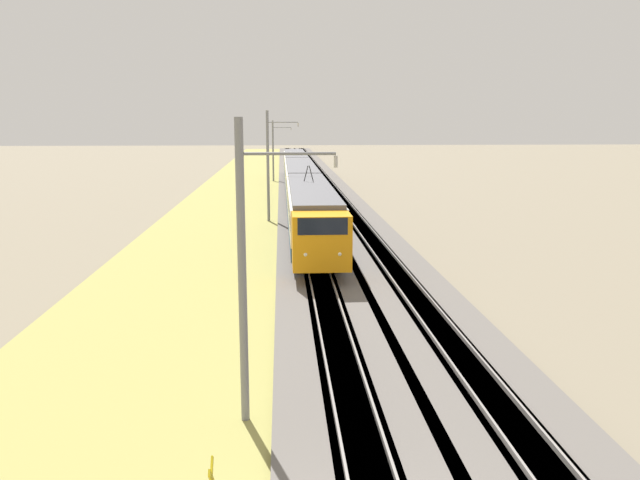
{
  "coord_description": "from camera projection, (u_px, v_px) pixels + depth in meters",
  "views": [
    {
      "loc": [
        -9.72,
        1.89,
        8.0
      ],
      "look_at": [
        20.55,
        0.0,
        2.19
      ],
      "focal_mm": 35.0,
      "sensor_mm": 36.0,
      "label": 1
    }
  ],
  "objects": [
    {
      "name": "ballast_adjacent",
      "position": [
        342.0,
        203.0,
        60.38
      ],
      "size": [
        240.0,
        4.4,
        0.3
      ],
      "color": "#605B56",
      "rests_on": "ground"
    },
    {
      "name": "ballast_main",
      "position": [
        301.0,
        204.0,
        60.14
      ],
      "size": [
        240.0,
        4.4,
        0.3
      ],
      "color": "#605B56",
      "rests_on": "ground"
    },
    {
      "name": "grass_verge",
      "position": [
        246.0,
        205.0,
        59.83
      ],
      "size": [
        240.0,
        13.07,
        0.12
      ],
      "color": "#99934C",
      "rests_on": "ground"
    },
    {
      "name": "catenary_mast_near",
      "position": [
        245.0,
        272.0,
        15.98
      ],
      "size": [
        0.22,
        2.56,
        8.1
      ],
      "color": "slate",
      "rests_on": "ground"
    },
    {
      "name": "track_main",
      "position": [
        301.0,
        203.0,
        60.13
      ],
      "size": [
        240.0,
        1.57,
        0.45
      ],
      "color": "#4C4238",
      "rests_on": "ground"
    },
    {
      "name": "catenary_mast_mid",
      "position": [
        269.0,
        165.0,
        49.04
      ],
      "size": [
        0.22,
        2.56,
        8.8
      ],
      "color": "slate",
      "rests_on": "ground"
    },
    {
      "name": "passenger_train",
      "position": [
        300.0,
        180.0,
        60.95
      ],
      "size": [
        64.93,
        2.93,
        4.99
      ],
      "rotation": [
        0.0,
        0.0,
        3.14
      ],
      "color": "orange",
      "rests_on": "ground"
    },
    {
      "name": "track_adjacent",
      "position": [
        342.0,
        203.0,
        60.38
      ],
      "size": [
        240.0,
        1.57,
        0.45
      ],
      "color": "#4C4238",
      "rests_on": "ground"
    },
    {
      "name": "catenary_mast_far",
      "position": [
        274.0,
        150.0,
        82.23
      ],
      "size": [
        0.22,
        2.56,
        8.05
      ],
      "color": "slate",
      "rests_on": "ground"
    }
  ]
}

